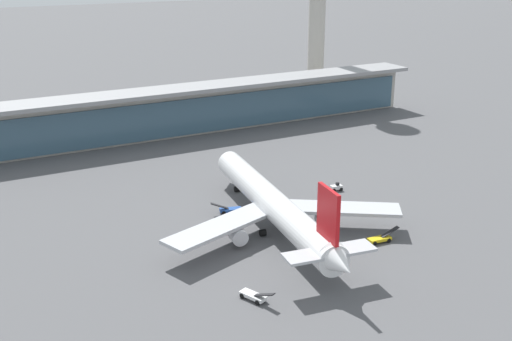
# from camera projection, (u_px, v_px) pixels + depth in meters

# --- Properties ---
(ground_plane) EXTENTS (1200.00, 1200.00, 0.00)m
(ground_plane) POSITION_uv_depth(u_px,v_px,m) (302.00, 236.00, 128.64)
(ground_plane) COLOR #515154
(airliner_on_stand) EXTENTS (50.63, 66.36, 17.69)m
(airliner_on_stand) POSITION_uv_depth(u_px,v_px,m) (275.00, 205.00, 129.45)
(airliner_on_stand) COLOR white
(airliner_on_stand) RESTS_ON ground
(service_truck_near_nose_white) EXTENTS (3.79, 6.82, 2.70)m
(service_truck_near_nose_white) POSITION_uv_depth(u_px,v_px,m) (254.00, 296.00, 104.85)
(service_truck_near_nose_white) COLOR silver
(service_truck_near_nose_white) RESTS_ON ground
(service_truck_under_wing_white) EXTENTS (3.07, 2.09, 2.05)m
(service_truck_under_wing_white) POSITION_uv_depth(u_px,v_px,m) (336.00, 187.00, 152.62)
(service_truck_under_wing_white) COLOR silver
(service_truck_under_wing_white) RESTS_ON ground
(service_truck_mid_apron_yellow) EXTENTS (6.89, 2.25, 2.70)m
(service_truck_mid_apron_yellow) POSITION_uv_depth(u_px,v_px,m) (380.00, 239.00, 125.65)
(service_truck_mid_apron_yellow) COLOR yellow
(service_truck_mid_apron_yellow) RESTS_ON ground
(service_truck_by_tail_blue) EXTENTS (6.91, 3.19, 2.70)m
(service_truck_by_tail_blue) POSITION_uv_depth(u_px,v_px,m) (230.00, 209.00, 139.71)
(service_truck_by_tail_blue) COLOR #234C9E
(service_truck_by_tail_blue) RESTS_ON ground
(terminal_building) EXTENTS (183.60, 12.80, 15.20)m
(terminal_building) POSITION_uv_depth(u_px,v_px,m) (159.00, 112.00, 194.19)
(terminal_building) COLOR #B2ADA3
(terminal_building) RESTS_ON ground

